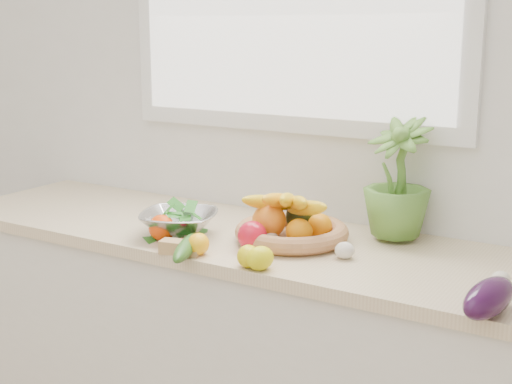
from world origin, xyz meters
The scene contains 18 objects.
back_wall centered at (0.00, 2.25, 1.35)m, with size 4.50×0.02×2.70m, color white.
counter_cabinet centered at (0.00, 1.95, 0.43)m, with size 2.20×0.58×0.86m, color silver.
countertop centered at (0.00, 1.95, 0.88)m, with size 2.24×0.62×0.04m, color beige.
orange_loose centered at (-0.19, 1.75, 0.94)m, with size 0.08×0.08×0.08m, color #F64407.
lemon_a centered at (-0.01, 1.69, 0.93)m, with size 0.07×0.08×0.07m, color #FFAF0D.
lemon_b centered at (0.22, 1.67, 0.93)m, with size 0.07×0.09×0.07m, color yellow.
lemon_c centered at (0.18, 1.67, 0.93)m, with size 0.06×0.08×0.06m, color yellow.
apple centered at (0.11, 1.81, 0.95)m, with size 0.09×0.09×0.09m, color red.
ginger centered at (-0.05, 1.67, 0.92)m, with size 0.12×0.05×0.04m, color tan.
garlic_a centered at (0.38, 1.88, 0.92)m, with size 0.06×0.06×0.05m, color white.
garlic_b centered at (0.82, 1.88, 0.92)m, with size 0.05×0.05×0.04m, color beige.
garlic_c centered at (0.13, 1.89, 0.92)m, with size 0.05×0.05×0.04m, color white.
eggplant centered at (0.84, 1.67, 0.94)m, with size 0.08×0.22×0.09m, color #2E0D32.
cucumber centered at (-0.03, 1.67, 0.92)m, with size 0.05×0.27×0.05m, color #2B5017.
radish centered at (-0.09, 1.73, 0.91)m, with size 0.03×0.03×0.03m, color red.
potted_herb centered at (0.44, 2.14, 1.10)m, with size 0.21×0.21×0.37m, color #548831.
fruit_basket centered at (0.16, 1.95, 0.95)m, with size 0.46×0.46×0.19m.
colander_with_spinach centered at (-0.17, 1.82, 0.96)m, with size 0.32×0.32×0.13m.
Camera 1 is at (1.19, 0.06, 1.56)m, focal length 50.00 mm.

